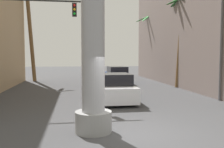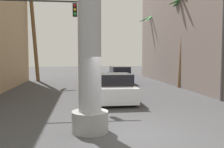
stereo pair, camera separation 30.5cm
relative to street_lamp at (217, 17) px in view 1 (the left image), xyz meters
name	(u,v)px [view 1 (the left image)]	position (x,y,z in m)	size (l,w,h in m)	color
ground_plane	(102,91)	(-5.97, 4.76, -4.71)	(89.34, 89.34, 0.00)	#424244
building_right	(214,10)	(4.36, 7.74, 1.91)	(8.23, 22.08, 13.21)	slate
street_lamp	(217,17)	(0.00, 0.00, 0.00)	(2.20, 0.28, 7.93)	#59595E
traffic_light_mast	(22,29)	(-10.59, 0.75, -0.74)	(5.21, 0.32, 5.57)	#333333
car_lead	(113,88)	(-5.76, 0.89, -4.00)	(2.12, 4.88, 1.56)	black
car_far	(117,75)	(-3.93, 10.11, -3.97)	(1.99, 4.47, 1.56)	black
palm_tree_far_right	(151,40)	(0.81, 14.82, -0.36)	(3.25, 3.20, 7.25)	brown
palm_tree_far_left	(30,25)	(-12.24, 12.99, 0.90)	(2.62, 2.70, 9.63)	brown
palm_tree_mid_right	(180,30)	(0.51, 6.05, -0.05)	(2.37, 2.48, 7.21)	brown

